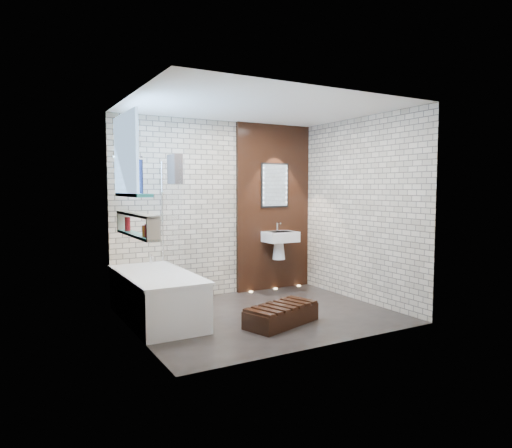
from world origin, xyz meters
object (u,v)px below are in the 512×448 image
washbasin (280,241)px  bathtub (156,296)px  led_mirror (275,185)px  bath_screen (171,213)px  walnut_step (281,316)px

washbasin → bathtub: bearing=-164.0°
led_mirror → washbasin: bearing=-90.0°
washbasin → bath_screen: bearing=-174.2°
bath_screen → washbasin: size_ratio=2.41×
bath_screen → led_mirror: 1.89m
bathtub → led_mirror: 2.68m
washbasin → walnut_step: washbasin is taller
washbasin → walnut_step: (-0.95, -1.53, -0.69)m
walnut_step → bath_screen: bearing=122.9°
washbasin → led_mirror: size_ratio=0.83×
bath_screen → walnut_step: (0.87, -1.35, -1.18)m
led_mirror → walnut_step: 2.48m
bathtub → walnut_step: (1.23, -0.91, -0.19)m
walnut_step → bathtub: bearing=143.5°
bathtub → bath_screen: bearing=51.1°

